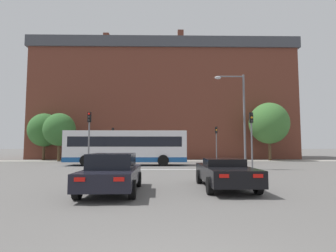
{
  "coord_description": "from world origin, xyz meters",
  "views": [
    {
      "loc": [
        -0.24,
        -3.0,
        1.73
      ],
      "look_at": [
        0.12,
        19.09,
        3.48
      ],
      "focal_mm": 28.0,
      "sensor_mm": 36.0,
      "label": 1
    }
  ],
  "objects_px": {
    "car_roadster_right": "(225,172)",
    "traffic_light_far_left": "(113,139)",
    "traffic_light_near_left": "(89,131)",
    "car_saloon_left": "(112,172)",
    "street_lamp_junction": "(239,111)",
    "traffic_light_near_right": "(252,131)",
    "bus_crossing_lead": "(127,147)",
    "pedestrian_waiting": "(103,153)",
    "pedestrian_walking_east": "(157,152)",
    "pedestrian_walking_west": "(179,153)",
    "traffic_light_far_right": "(216,138)"
  },
  "relations": [
    {
      "from": "pedestrian_waiting",
      "to": "street_lamp_junction",
      "type": "bearing_deg",
      "value": -140.11
    },
    {
      "from": "car_saloon_left",
      "to": "traffic_light_far_left",
      "type": "bearing_deg",
      "value": 99.69
    },
    {
      "from": "traffic_light_near_right",
      "to": "pedestrian_walking_east",
      "type": "height_order",
      "value": "traffic_light_near_right"
    },
    {
      "from": "street_lamp_junction",
      "to": "pedestrian_walking_east",
      "type": "bearing_deg",
      "value": 119.22
    },
    {
      "from": "car_saloon_left",
      "to": "street_lamp_junction",
      "type": "relative_size",
      "value": 0.62
    },
    {
      "from": "car_saloon_left",
      "to": "traffic_light_far_right",
      "type": "height_order",
      "value": "traffic_light_far_right"
    },
    {
      "from": "traffic_light_near_right",
      "to": "bus_crossing_lead",
      "type": "bearing_deg",
      "value": 156.08
    },
    {
      "from": "bus_crossing_lead",
      "to": "pedestrian_walking_east",
      "type": "xyz_separation_m",
      "value": [
        2.61,
        7.32,
        -0.61
      ]
    },
    {
      "from": "traffic_light_near_right",
      "to": "pedestrian_waiting",
      "type": "distance_m",
      "value": 18.91
    },
    {
      "from": "bus_crossing_lead",
      "to": "pedestrian_walking_west",
      "type": "height_order",
      "value": "bus_crossing_lead"
    },
    {
      "from": "car_saloon_left",
      "to": "pedestrian_walking_west",
      "type": "bearing_deg",
      "value": 79.02
    },
    {
      "from": "car_roadster_right",
      "to": "traffic_light_far_left",
      "type": "relative_size",
      "value": 1.18
    },
    {
      "from": "car_saloon_left",
      "to": "traffic_light_far_left",
      "type": "height_order",
      "value": "traffic_light_far_left"
    },
    {
      "from": "traffic_light_far_right",
      "to": "traffic_light_far_left",
      "type": "distance_m",
      "value": 12.51
    },
    {
      "from": "traffic_light_near_left",
      "to": "traffic_light_far_right",
      "type": "bearing_deg",
      "value": 41.05
    },
    {
      "from": "traffic_light_near_right",
      "to": "traffic_light_near_left",
      "type": "bearing_deg",
      "value": 177.78
    },
    {
      "from": "traffic_light_near_left",
      "to": "bus_crossing_lead",
      "type": "bearing_deg",
      "value": 59.61
    },
    {
      "from": "traffic_light_near_right",
      "to": "pedestrian_walking_west",
      "type": "distance_m",
      "value": 13.46
    },
    {
      "from": "traffic_light_far_right",
      "to": "car_saloon_left",
      "type": "bearing_deg",
      "value": -111.45
    },
    {
      "from": "car_saloon_left",
      "to": "bus_crossing_lead",
      "type": "distance_m",
      "value": 14.6
    },
    {
      "from": "bus_crossing_lead",
      "to": "traffic_light_near_right",
      "type": "bearing_deg",
      "value": 66.08
    },
    {
      "from": "car_saloon_left",
      "to": "pedestrian_waiting",
      "type": "distance_m",
      "value": 22.87
    },
    {
      "from": "traffic_light_far_left",
      "to": "traffic_light_near_left",
      "type": "xyz_separation_m",
      "value": [
        0.33,
        -11.29,
        0.26
      ]
    },
    {
      "from": "car_roadster_right",
      "to": "pedestrian_walking_east",
      "type": "relative_size",
      "value": 2.57
    },
    {
      "from": "traffic_light_near_right",
      "to": "pedestrian_walking_east",
      "type": "xyz_separation_m",
      "value": [
        -7.66,
        11.88,
        -1.84
      ]
    },
    {
      "from": "car_saloon_left",
      "to": "car_roadster_right",
      "type": "relative_size",
      "value": 0.96
    },
    {
      "from": "traffic_light_near_right",
      "to": "street_lamp_junction",
      "type": "bearing_deg",
      "value": -174.57
    },
    {
      "from": "street_lamp_junction",
      "to": "pedestrian_walking_east",
      "type": "height_order",
      "value": "street_lamp_junction"
    },
    {
      "from": "traffic_light_far_right",
      "to": "traffic_light_far_left",
      "type": "relative_size",
      "value": 1.03
    },
    {
      "from": "pedestrian_walking_east",
      "to": "pedestrian_walking_west",
      "type": "distance_m",
      "value": 2.74
    },
    {
      "from": "traffic_light_far_right",
      "to": "traffic_light_near_left",
      "type": "relative_size",
      "value": 0.93
    },
    {
      "from": "car_saloon_left",
      "to": "traffic_light_far_right",
      "type": "relative_size",
      "value": 1.1
    },
    {
      "from": "traffic_light_far_left",
      "to": "traffic_light_near_right",
      "type": "height_order",
      "value": "traffic_light_near_right"
    },
    {
      "from": "bus_crossing_lead",
      "to": "traffic_light_far_left",
      "type": "bearing_deg",
      "value": -159.39
    },
    {
      "from": "traffic_light_near_right",
      "to": "pedestrian_walking_east",
      "type": "distance_m",
      "value": 14.25
    },
    {
      "from": "traffic_light_far_left",
      "to": "pedestrian_waiting",
      "type": "relative_size",
      "value": 2.54
    },
    {
      "from": "street_lamp_junction",
      "to": "pedestrian_walking_east",
      "type": "relative_size",
      "value": 3.99
    },
    {
      "from": "traffic_light_near_left",
      "to": "pedestrian_walking_west",
      "type": "relative_size",
      "value": 2.77
    },
    {
      "from": "car_saloon_left",
      "to": "car_roadster_right",
      "type": "xyz_separation_m",
      "value": [
        4.52,
        0.91,
        -0.1
      ]
    },
    {
      "from": "car_roadster_right",
      "to": "traffic_light_far_left",
      "type": "height_order",
      "value": "traffic_light_far_left"
    },
    {
      "from": "traffic_light_far_left",
      "to": "street_lamp_junction",
      "type": "xyz_separation_m",
      "value": [
        12.02,
        -11.87,
        1.79
      ]
    },
    {
      "from": "street_lamp_junction",
      "to": "bus_crossing_lead",
      "type": "bearing_deg",
      "value": 153.46
    },
    {
      "from": "car_roadster_right",
      "to": "traffic_light_near_left",
      "type": "relative_size",
      "value": 1.06
    },
    {
      "from": "car_saloon_left",
      "to": "pedestrian_walking_east",
      "type": "xyz_separation_m",
      "value": [
        1.1,
        21.82,
        0.35
      ]
    },
    {
      "from": "traffic_light_near_left",
      "to": "car_roadster_right",
      "type": "bearing_deg",
      "value": -48.52
    },
    {
      "from": "car_saloon_left",
      "to": "traffic_light_far_left",
      "type": "distance_m",
      "value": 22.22
    },
    {
      "from": "traffic_light_near_left",
      "to": "street_lamp_junction",
      "type": "height_order",
      "value": "street_lamp_junction"
    },
    {
      "from": "bus_crossing_lead",
      "to": "pedestrian_waiting",
      "type": "distance_m",
      "value": 8.71
    },
    {
      "from": "traffic_light_near_right",
      "to": "car_saloon_left",
      "type": "bearing_deg",
      "value": -131.39
    },
    {
      "from": "pedestrian_walking_west",
      "to": "car_saloon_left",
      "type": "bearing_deg",
      "value": 146.93
    }
  ]
}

